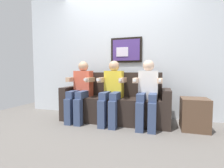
{
  "coord_description": "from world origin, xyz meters",
  "views": [
    {
      "loc": [
        0.82,
        -2.59,
        0.9
      ],
      "look_at": [
        0.0,
        0.15,
        0.7
      ],
      "focal_mm": 26.49,
      "sensor_mm": 36.0,
      "label": 1
    }
  ],
  "objects_px": {
    "person_on_left": "(81,88)",
    "side_table_right": "(194,114)",
    "person_on_right": "(148,90)",
    "couch": "(115,104)",
    "person_in_middle": "(112,89)"
  },
  "relations": [
    {
      "from": "couch",
      "to": "person_on_right",
      "type": "height_order",
      "value": "person_on_right"
    },
    {
      "from": "person_on_left",
      "to": "person_in_middle",
      "type": "distance_m",
      "value": 0.61
    },
    {
      "from": "person_on_left",
      "to": "side_table_right",
      "type": "height_order",
      "value": "person_on_left"
    },
    {
      "from": "person_on_left",
      "to": "person_in_middle",
      "type": "height_order",
      "value": "same"
    },
    {
      "from": "person_on_right",
      "to": "side_table_right",
      "type": "height_order",
      "value": "person_on_right"
    },
    {
      "from": "person_in_middle",
      "to": "person_on_right",
      "type": "height_order",
      "value": "same"
    },
    {
      "from": "couch",
      "to": "person_in_middle",
      "type": "height_order",
      "value": "person_in_middle"
    },
    {
      "from": "person_on_left",
      "to": "side_table_right",
      "type": "bearing_deg",
      "value": 1.81
    },
    {
      "from": "person_on_left",
      "to": "person_on_right",
      "type": "relative_size",
      "value": 1.0
    },
    {
      "from": "couch",
      "to": "person_in_middle",
      "type": "relative_size",
      "value": 1.76
    },
    {
      "from": "person_on_right",
      "to": "couch",
      "type": "bearing_deg",
      "value": 164.6
    },
    {
      "from": "person_in_middle",
      "to": "side_table_right",
      "type": "relative_size",
      "value": 2.22
    },
    {
      "from": "person_on_right",
      "to": "side_table_right",
      "type": "relative_size",
      "value": 2.22
    },
    {
      "from": "person_in_middle",
      "to": "person_on_right",
      "type": "relative_size",
      "value": 1.0
    },
    {
      "from": "person_in_middle",
      "to": "person_on_right",
      "type": "distance_m",
      "value": 0.61
    }
  ]
}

